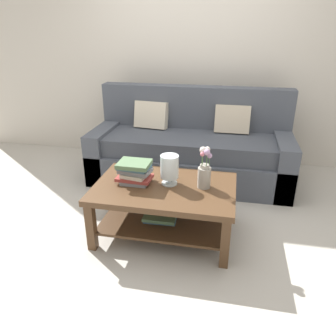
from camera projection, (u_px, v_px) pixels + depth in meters
The scene contains 7 objects.
ground_plane at pixel (164, 214), 3.24m from camera, with size 10.00×10.00×0.00m, color #B7B2A8.
back_wall at pixel (191, 57), 4.18m from camera, with size 6.40×0.12×2.70m, color beige.
couch at pixel (191, 149), 3.89m from camera, with size 2.30×0.90×1.06m.
coffee_table at pixel (164, 199), 2.81m from camera, with size 1.19×0.79×0.47m.
book_stack_main at pixel (135, 171), 2.78m from camera, with size 0.30×0.24×0.19m.
glass_hurricane_vase at pixel (169, 168), 2.73m from camera, with size 0.16×0.16×0.26m.
flower_pitcher at pixel (204, 172), 2.68m from camera, with size 0.11×0.11×0.35m.
Camera 1 is at (0.59, -2.72, 1.72)m, focal length 34.82 mm.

